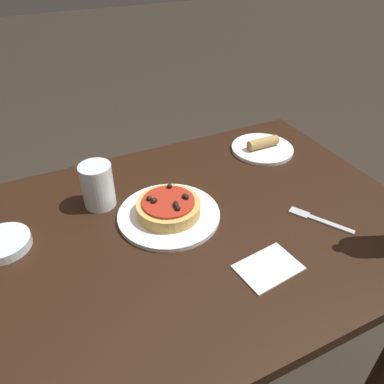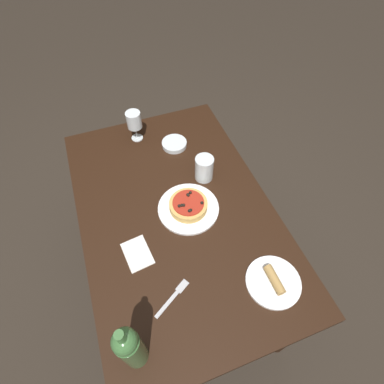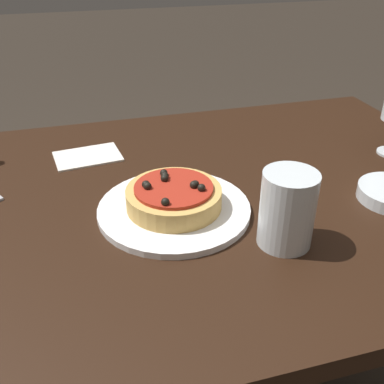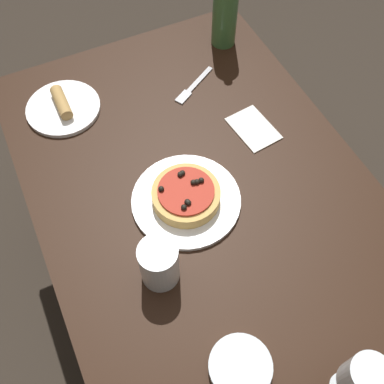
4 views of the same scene
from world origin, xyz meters
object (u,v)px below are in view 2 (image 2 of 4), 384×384
at_px(wine_bottle, 130,347).
at_px(side_bowl, 174,144).
at_px(dinner_plate, 188,208).
at_px(fork, 174,296).
at_px(wine_glass, 134,121).
at_px(water_cup, 204,168).
at_px(side_plate, 273,281).
at_px(pizza, 188,205).
at_px(dining_table, 176,220).

distance_m(wine_bottle, side_bowl, 0.98).
relative_size(dinner_plate, side_bowl, 2.10).
xyz_separation_m(wine_bottle, fork, (0.14, -0.17, -0.14)).
bearing_deg(fork, wine_glass, 54.21).
distance_m(wine_glass, wine_bottle, 1.03).
distance_m(dinner_plate, wine_bottle, 0.61).
bearing_deg(water_cup, wine_bottle, 142.42).
height_order(water_cup, side_plate, water_cup).
xyz_separation_m(dinner_plate, water_cup, (0.15, -0.13, 0.06)).
distance_m(side_bowl, fork, 0.78).
xyz_separation_m(pizza, side_bowl, (0.40, -0.07, -0.02)).
xyz_separation_m(pizza, wine_glass, (0.52, 0.10, 0.09)).
bearing_deg(side_plate, dinner_plate, 23.64).
distance_m(dinner_plate, side_bowl, 0.40).
bearing_deg(side_bowl, pizza, 170.43).
distance_m(water_cup, fork, 0.58).
xyz_separation_m(water_cup, side_plate, (-0.57, -0.05, -0.05)).
bearing_deg(side_bowl, wine_bottle, 154.51).
relative_size(pizza, wine_bottle, 0.53).
xyz_separation_m(water_cup, fork, (-0.49, 0.31, -0.06)).
bearing_deg(dining_table, wine_glass, 5.32).
bearing_deg(fork, pizza, 31.67).
xyz_separation_m(dinner_plate, side_plate, (-0.42, -0.18, 0.00)).
distance_m(wine_glass, side_bowl, 0.23).
bearing_deg(side_bowl, fork, 161.52).
bearing_deg(wine_bottle, fork, -50.90).
height_order(dining_table, fork, fork).
bearing_deg(fork, side_plate, -42.87).
relative_size(dinner_plate, wine_glass, 1.63).
xyz_separation_m(wine_glass, water_cup, (-0.37, -0.23, -0.06)).
relative_size(water_cup, side_plate, 0.60).
bearing_deg(fork, dinner_plate, 31.67).
bearing_deg(dinner_plate, pizza, 148.94).
bearing_deg(wine_bottle, dinner_plate, -36.21).
bearing_deg(wine_bottle, pizza, -36.21).
height_order(water_cup, side_bowl, water_cup).
xyz_separation_m(wine_bottle, side_plate, (0.06, -0.54, -0.13)).
xyz_separation_m(dining_table, dinner_plate, (-0.02, -0.05, 0.10)).
distance_m(dinner_plate, fork, 0.39).
bearing_deg(wine_bottle, water_cup, -37.58).
bearing_deg(dinner_plate, side_plate, -156.36).
bearing_deg(side_bowl, side_plate, -171.87).
height_order(wine_glass, side_bowl, wine_glass).
bearing_deg(pizza, side_bowl, -9.57).
bearing_deg(pizza, wine_glass, 10.93).
relative_size(dining_table, wine_bottle, 4.12).
distance_m(wine_glass, fork, 0.87).
bearing_deg(water_cup, pizza, 138.28).
distance_m(fork, side_plate, 0.37).
relative_size(dining_table, water_cup, 10.43).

